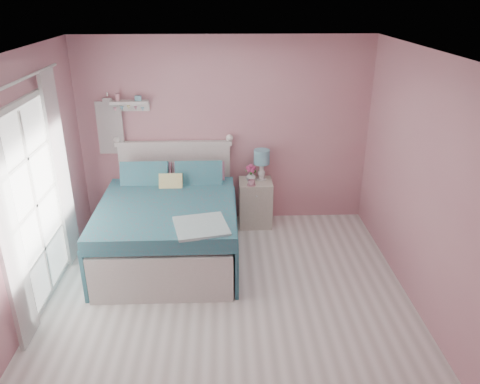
{
  "coord_description": "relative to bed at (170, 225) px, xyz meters",
  "views": [
    {
      "loc": [
        -0.02,
        -4.02,
        3.13
      ],
      "look_at": [
        0.17,
        1.2,
        0.85
      ],
      "focal_mm": 35.0,
      "sensor_mm": 36.0,
      "label": 1
    }
  ],
  "objects": [
    {
      "name": "room_shell",
      "position": [
        0.71,
        -1.21,
        1.18
      ],
      "size": [
        4.5,
        4.5,
        4.5
      ],
      "color": "#C07A89",
      "rests_on": "floor"
    },
    {
      "name": "table_lamp",
      "position": [
        1.21,
        0.85,
        0.56
      ],
      "size": [
        0.22,
        0.22,
        0.44
      ],
      "color": "white",
      "rests_on": "nightstand"
    },
    {
      "name": "teacup",
      "position": [
        1.06,
        0.65,
        0.3
      ],
      "size": [
        0.13,
        0.13,
        0.08
      ],
      "primitive_type": "imported",
      "rotation": [
        0.0,
        0.0,
        0.36
      ],
      "color": "#CD8AA0",
      "rests_on": "nightstand"
    },
    {
      "name": "curtain_far",
      "position": [
        -1.21,
        -0.07,
        0.77
      ],
      "size": [
        0.04,
        0.4,
        2.32
      ],
      "primitive_type": "cube",
      "color": "white",
      "rests_on": "floor"
    },
    {
      "name": "curtain_near",
      "position": [
        -1.21,
        -1.56,
        0.77
      ],
      "size": [
        0.04,
        0.4,
        2.32
      ],
      "primitive_type": "cube",
      "color": "white",
      "rests_on": "floor"
    },
    {
      "name": "roses",
      "position": [
        1.06,
        0.8,
        0.44
      ],
      "size": [
        0.14,
        0.11,
        0.12
      ],
      "color": "#E44D8E",
      "rests_on": "vase"
    },
    {
      "name": "french_door",
      "position": [
        -1.26,
        -0.81,
        0.67
      ],
      "size": [
        0.04,
        1.32,
        2.16
      ],
      "color": "silver",
      "rests_on": "floor"
    },
    {
      "name": "floor",
      "position": [
        0.71,
        -1.21,
        -0.41
      ],
      "size": [
        4.5,
        4.5,
        0.0
      ],
      "primitive_type": "plane",
      "color": "beige",
      "rests_on": "ground"
    },
    {
      "name": "vase",
      "position": [
        1.06,
        0.81,
        0.33
      ],
      "size": [
        0.15,
        0.15,
        0.15
      ],
      "primitive_type": "imported",
      "rotation": [
        0.0,
        0.0,
        0.07
      ],
      "color": "silver",
      "rests_on": "nightstand"
    },
    {
      "name": "wall_shelf",
      "position": [
        -0.55,
        0.98,
        1.33
      ],
      "size": [
        0.5,
        0.15,
        0.25
      ],
      "color": "silver",
      "rests_on": "room_shell"
    },
    {
      "name": "nightstand",
      "position": [
        1.13,
        0.79,
        -0.07
      ],
      "size": [
        0.46,
        0.45,
        0.66
      ],
      "color": "beige",
      "rests_on": "floor"
    },
    {
      "name": "hanging_dress",
      "position": [
        -0.84,
        0.97,
        0.99
      ],
      "size": [
        0.34,
        0.03,
        0.72
      ],
      "primitive_type": "cube",
      "color": "white",
      "rests_on": "room_shell"
    },
    {
      "name": "bed",
      "position": [
        0.0,
        0.0,
        0.0
      ],
      "size": [
        1.63,
        2.07,
        1.2
      ],
      "rotation": [
        0.0,
        0.0,
        0.0
      ],
      "color": "silver",
      "rests_on": "floor"
    }
  ]
}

